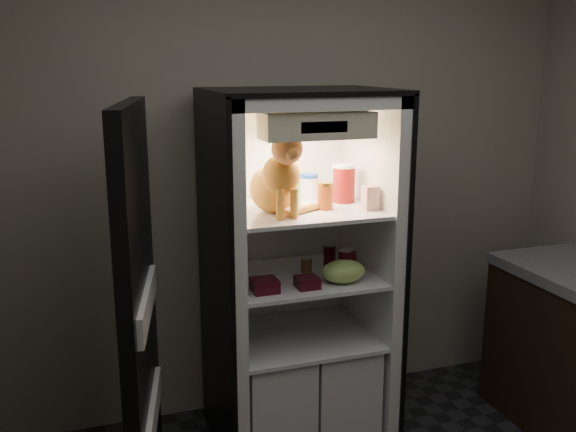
{
  "coord_description": "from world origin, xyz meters",
  "views": [
    {
      "loc": [
        -1.07,
        -1.61,
        2.0
      ],
      "look_at": [
        -0.07,
        1.32,
        1.25
      ],
      "focal_mm": 40.0,
      "sensor_mm": 36.0,
      "label": 1
    }
  ],
  "objects_px": {
    "salsa_jar": "(325,196)",
    "soda_can_c": "(345,261)",
    "grape_bag": "(343,271)",
    "cream_carton": "(370,198)",
    "soda_can_a": "(329,255)",
    "berry_box_right": "(307,282)",
    "mayo_tub": "(309,187)",
    "berry_box_left": "(265,285)",
    "condiment_jar": "(306,265)",
    "soda_can_b": "(350,259)",
    "pepper_jar": "(344,183)",
    "parmesan_shaker": "(294,188)",
    "refrigerator": "(296,298)",
    "tabby_cat": "(277,180)"
  },
  "relations": [
    {
      "from": "cream_carton",
      "to": "mayo_tub",
      "type": "bearing_deg",
      "value": 122.4
    },
    {
      "from": "condiment_jar",
      "to": "grape_bag",
      "type": "relative_size",
      "value": 0.35
    },
    {
      "from": "refrigerator",
      "to": "berry_box_right",
      "type": "xyz_separation_m",
      "value": [
        -0.03,
        -0.25,
        0.18
      ]
    },
    {
      "from": "cream_carton",
      "to": "condiment_jar",
      "type": "relative_size",
      "value": 1.5
    },
    {
      "from": "soda_can_a",
      "to": "condiment_jar",
      "type": "xyz_separation_m",
      "value": [
        -0.15,
        -0.05,
        -0.02
      ]
    },
    {
      "from": "soda_can_a",
      "to": "soda_can_b",
      "type": "bearing_deg",
      "value": -51.39
    },
    {
      "from": "salsa_jar",
      "to": "soda_can_c",
      "type": "distance_m",
      "value": 0.38
    },
    {
      "from": "salsa_jar",
      "to": "soda_can_a",
      "type": "bearing_deg",
      "value": 58.98
    },
    {
      "from": "mayo_tub",
      "to": "salsa_jar",
      "type": "relative_size",
      "value": 1.01
    },
    {
      "from": "grape_bag",
      "to": "cream_carton",
      "type": "bearing_deg",
      "value": 12.62
    },
    {
      "from": "refrigerator",
      "to": "cream_carton",
      "type": "height_order",
      "value": "refrigerator"
    },
    {
      "from": "parmesan_shaker",
      "to": "soda_can_a",
      "type": "distance_m",
      "value": 0.44
    },
    {
      "from": "cream_carton",
      "to": "berry_box_left",
      "type": "height_order",
      "value": "cream_carton"
    },
    {
      "from": "cream_carton",
      "to": "grape_bag",
      "type": "height_order",
      "value": "cream_carton"
    },
    {
      "from": "parmesan_shaker",
      "to": "berry_box_right",
      "type": "height_order",
      "value": "parmesan_shaker"
    },
    {
      "from": "pepper_jar",
      "to": "soda_can_b",
      "type": "bearing_deg",
      "value": -82.07
    },
    {
      "from": "mayo_tub",
      "to": "pepper_jar",
      "type": "height_order",
      "value": "pepper_jar"
    },
    {
      "from": "pepper_jar",
      "to": "mayo_tub",
      "type": "bearing_deg",
      "value": 142.36
    },
    {
      "from": "refrigerator",
      "to": "salsa_jar",
      "type": "distance_m",
      "value": 0.59
    },
    {
      "from": "tabby_cat",
      "to": "salsa_jar",
      "type": "distance_m",
      "value": 0.27
    },
    {
      "from": "tabby_cat",
      "to": "mayo_tub",
      "type": "xyz_separation_m",
      "value": [
        0.26,
        0.25,
        -0.09
      ]
    },
    {
      "from": "soda_can_a",
      "to": "grape_bag",
      "type": "bearing_deg",
      "value": -97.2
    },
    {
      "from": "parmesan_shaker",
      "to": "berry_box_left",
      "type": "bearing_deg",
      "value": -134.05
    },
    {
      "from": "cream_carton",
      "to": "soda_can_c",
      "type": "bearing_deg",
      "value": 131.24
    },
    {
      "from": "berry_box_left",
      "to": "berry_box_right",
      "type": "height_order",
      "value": "berry_box_left"
    },
    {
      "from": "mayo_tub",
      "to": "berry_box_left",
      "type": "distance_m",
      "value": 0.63
    },
    {
      "from": "grape_bag",
      "to": "soda_can_a",
      "type": "bearing_deg",
      "value": 82.8
    },
    {
      "from": "salsa_jar",
      "to": "soda_can_b",
      "type": "distance_m",
      "value": 0.4
    },
    {
      "from": "tabby_cat",
      "to": "soda_can_c",
      "type": "xyz_separation_m",
      "value": [
        0.37,
        0.03,
        -0.45
      ]
    },
    {
      "from": "mayo_tub",
      "to": "cream_carton",
      "type": "relative_size",
      "value": 1.16
    },
    {
      "from": "tabby_cat",
      "to": "grape_bag",
      "type": "bearing_deg",
      "value": -22.34
    },
    {
      "from": "parmesan_shaker",
      "to": "cream_carton",
      "type": "relative_size",
      "value": 1.54
    },
    {
      "from": "condiment_jar",
      "to": "berry_box_left",
      "type": "height_order",
      "value": "condiment_jar"
    },
    {
      "from": "soda_can_a",
      "to": "condiment_jar",
      "type": "distance_m",
      "value": 0.16
    },
    {
      "from": "grape_bag",
      "to": "berry_box_right",
      "type": "distance_m",
      "value": 0.2
    },
    {
      "from": "refrigerator",
      "to": "parmesan_shaker",
      "type": "distance_m",
      "value": 0.59
    },
    {
      "from": "cream_carton",
      "to": "soda_can_b",
      "type": "bearing_deg",
      "value": 108.05
    },
    {
      "from": "salsa_jar",
      "to": "soda_can_c",
      "type": "bearing_deg",
      "value": 9.84
    },
    {
      "from": "tabby_cat",
      "to": "soda_can_b",
      "type": "bearing_deg",
      "value": 4.43
    },
    {
      "from": "tabby_cat",
      "to": "mayo_tub",
      "type": "distance_m",
      "value": 0.37
    },
    {
      "from": "berry_box_right",
      "to": "mayo_tub",
      "type": "bearing_deg",
      "value": 68.68
    },
    {
      "from": "soda_can_b",
      "to": "mayo_tub",
      "type": "bearing_deg",
      "value": 130.31
    },
    {
      "from": "berry_box_right",
      "to": "cream_carton",
      "type": "bearing_deg",
      "value": 7.94
    },
    {
      "from": "soda_can_b",
      "to": "berry_box_right",
      "type": "xyz_separation_m",
      "value": [
        -0.3,
        -0.18,
        -0.03
      ]
    },
    {
      "from": "grape_bag",
      "to": "salsa_jar",
      "type": "bearing_deg",
      "value": 116.88
    },
    {
      "from": "berry_box_left",
      "to": "berry_box_right",
      "type": "xyz_separation_m",
      "value": [
        0.21,
        -0.01,
        -0.0
      ]
    },
    {
      "from": "mayo_tub",
      "to": "berry_box_left",
      "type": "bearing_deg",
      "value": -134.9
    },
    {
      "from": "soda_can_c",
      "to": "grape_bag",
      "type": "xyz_separation_m",
      "value": [
        -0.06,
        -0.13,
        -0.0
      ]
    },
    {
      "from": "salsa_jar",
      "to": "mayo_tub",
      "type": "bearing_deg",
      "value": 89.1
    },
    {
      "from": "condiment_jar",
      "to": "grape_bag",
      "type": "bearing_deg",
      "value": -60.51
    }
  ]
}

